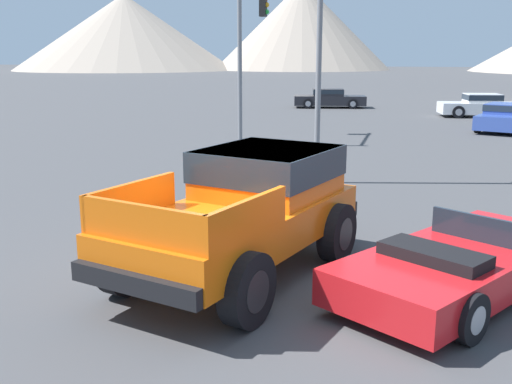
# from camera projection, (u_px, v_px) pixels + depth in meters

# --- Properties ---
(ground_plane) EXTENTS (320.00, 320.00, 0.00)m
(ground_plane) POSITION_uv_depth(u_px,v_px,m) (246.00, 286.00, 8.60)
(ground_plane) COLOR #424244
(orange_pickup_truck) EXTENTS (3.19, 5.03, 1.82)m
(orange_pickup_truck) POSITION_uv_depth(u_px,v_px,m) (250.00, 204.00, 9.04)
(orange_pickup_truck) COLOR orange
(orange_pickup_truck) RESTS_ON ground_plane
(red_convertible_car) EXTENTS (3.70, 4.50, 1.03)m
(red_convertible_car) POSITION_uv_depth(u_px,v_px,m) (460.00, 265.00, 8.28)
(red_convertible_car) COLOR red
(red_convertible_car) RESTS_ON ground_plane
(parked_car_white) EXTENTS (4.36, 2.44, 1.22)m
(parked_car_white) POSITION_uv_depth(u_px,v_px,m) (480.00, 105.00, 31.69)
(parked_car_white) COLOR white
(parked_car_white) RESTS_ON ground_plane
(parked_car_dark) EXTENTS (4.64, 2.59, 1.16)m
(parked_car_dark) POSITION_uv_depth(u_px,v_px,m) (329.00, 98.00, 37.21)
(parked_car_dark) COLOR #232328
(parked_car_dark) RESTS_ON ground_plane
(parked_car_blue) EXTENTS (3.01, 4.55, 1.19)m
(parked_car_blue) POSITION_uv_depth(u_px,v_px,m) (506.00, 117.00, 25.85)
(parked_car_blue) COLOR #334C9E
(parked_car_blue) RESTS_ON ground_plane
(traffic_light_main) EXTENTS (0.38, 3.83, 5.92)m
(traffic_light_main) POSITION_uv_depth(u_px,v_px,m) (251.00, 30.00, 22.30)
(traffic_light_main) COLOR slate
(traffic_light_main) RESTS_ON ground_plane
(street_lamp_post) EXTENTS (0.90, 0.24, 7.29)m
(street_lamp_post) POSITION_uv_depth(u_px,v_px,m) (320.00, 6.00, 14.56)
(street_lamp_post) COLOR slate
(street_lamp_post) RESTS_ON ground_plane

